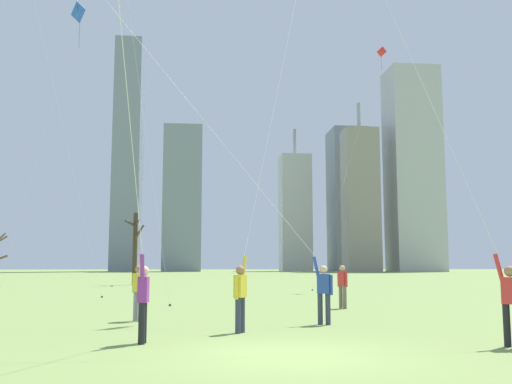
% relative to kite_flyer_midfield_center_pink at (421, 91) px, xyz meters
% --- Properties ---
extents(ground_plane, '(400.00, 400.00, 0.00)m').
position_rel_kite_flyer_midfield_center_pink_xyz_m(ground_plane, '(-3.58, -2.20, -5.74)').
color(ground_plane, '#7A934C').
extents(kite_flyer_midfield_center_pink, '(5.16, 8.02, 22.80)m').
position_rel_kite_flyer_midfield_center_pink_xyz_m(kite_flyer_midfield_center_pink, '(0.00, 0.00, 0.00)').
color(kite_flyer_midfield_center_pink, black).
rests_on(kite_flyer_midfield_center_pink, ground).
extents(kite_flyer_midfield_right_green, '(3.79, 7.63, 15.12)m').
position_rel_kite_flyer_midfield_center_pink_xyz_m(kite_flyer_midfield_right_green, '(-3.56, 2.79, -2.00)').
color(kite_flyer_midfield_right_green, '#33384C').
rests_on(kite_flyer_midfield_right_green, ground).
extents(kite_flyer_foreground_right_yellow, '(0.80, 9.95, 12.92)m').
position_rel_kite_flyer_midfield_center_pink_xyz_m(kite_flyer_foreground_right_yellow, '(-6.44, -1.63, -3.22)').
color(kite_flyer_foreground_right_yellow, black).
rests_on(kite_flyer_foreground_right_yellow, ground).
extents(kite_flyer_midfield_left_teal, '(10.28, 5.06, 14.98)m').
position_rel_kite_flyer_midfield_center_pink_xyz_m(kite_flyer_midfield_left_teal, '(-3.37, 3.85, -2.55)').
color(kite_flyer_midfield_left_teal, '#33384C').
rests_on(kite_flyer_midfield_left_teal, ground).
extents(bystander_strolling_midfield, '(0.34, 0.46, 1.62)m').
position_rel_kite_flyer_midfield_center_pink_xyz_m(bystander_strolling_midfield, '(0.21, 8.88, -4.84)').
color(bystander_strolling_midfield, '#726656').
rests_on(bystander_strolling_midfield, ground).
extents(bystander_watching_nearby, '(0.38, 0.40, 1.62)m').
position_rel_kite_flyer_midfield_center_pink_xyz_m(bystander_watching_nearby, '(-6.98, 4.66, -4.84)').
color(bystander_watching_nearby, gray).
rests_on(bystander_watching_nearby, ground).
extents(distant_kite_drifting_right_blue, '(4.40, 1.26, 16.56)m').
position_rel_kite_flyer_midfield_center_pink_xyz_m(distant_kite_drifting_right_blue, '(-12.49, 19.78, 9.18)').
color(distant_kite_drifting_right_blue, blue).
rests_on(distant_kite_drifting_right_blue, ground).
extents(distant_kite_high_overhead_red, '(5.99, 1.84, 17.11)m').
position_rel_kite_flyer_midfield_center_pink_xyz_m(distant_kite_high_overhead_red, '(6.82, 25.76, 8.51)').
color(distant_kite_high_overhead_red, red).
rests_on(distant_kite_high_overhead_red, ground).
extents(bare_tree_leftmost, '(1.74, 2.08, 5.92)m').
position_rel_kite_flyer_midfield_center_pink_xyz_m(bare_tree_leftmost, '(-10.41, 36.03, -2.57)').
color(bare_tree_leftmost, '#423326').
rests_on(bare_tree_leftmost, ground).
extents(skyline_wide_slab, '(9.09, 11.40, 37.56)m').
position_rel_kite_flyer_midfield_center_pink_xyz_m(skyline_wide_slab, '(34.16, 138.09, 13.04)').
color(skyline_wide_slab, gray).
rests_on(skyline_wide_slab, ground).
extents(skyline_mid_tower_right, '(9.38, 9.85, 35.78)m').
position_rel_kite_flyer_midfield_center_pink_xyz_m(skyline_mid_tower_right, '(-9.23, 131.92, 12.15)').
color(skyline_mid_tower_right, gray).
rests_on(skyline_mid_tower_right, ground).
extents(skyline_short_annex, '(7.69, 7.06, 39.99)m').
position_rel_kite_flyer_midfield_center_pink_xyz_m(skyline_short_annex, '(32.41, 119.59, 11.02)').
color(skyline_short_annex, gray).
rests_on(skyline_short_annex, ground).
extents(skyline_mid_tower_left, '(7.71, 7.61, 37.18)m').
position_rel_kite_flyer_midfield_center_pink_xyz_m(skyline_mid_tower_left, '(19.69, 136.12, 9.30)').
color(skyline_mid_tower_left, '#B2B2B7').
rests_on(skyline_mid_tower_left, ground).
extents(skyline_tall_tower, '(6.66, 11.75, 58.76)m').
position_rel_kite_flyer_midfield_center_pink_xyz_m(skyline_tall_tower, '(-23.26, 135.96, 23.64)').
color(skyline_tall_tower, gray).
rests_on(skyline_tall_tower, ground).
extents(skyline_slender_spire, '(11.71, 10.37, 49.35)m').
position_rel_kite_flyer_midfield_center_pink_xyz_m(skyline_slender_spire, '(46.31, 122.21, 18.93)').
color(skyline_slender_spire, '#B2B2B7').
rests_on(skyline_slender_spire, ground).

